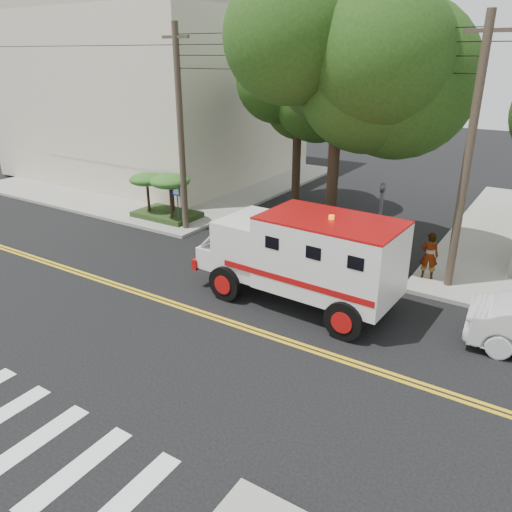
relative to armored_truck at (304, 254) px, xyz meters
The scene contains 12 objects.
ground 3.86m from the armored_truck, 136.41° to the right, with size 100.00×100.00×0.00m, color black.
sidewalk_nw 19.55m from the armored_truck, 145.14° to the left, with size 17.00×17.00×0.15m, color gray.
building_left 22.24m from the armored_truck, 144.91° to the left, with size 16.00×14.00×10.00m, color beige.
utility_pole_left 9.27m from the armored_truck, 155.79° to the left, with size 0.28×0.28×9.00m, color #382D23.
utility_pole_right 6.05m from the armored_truck, 45.14° to the left, with size 0.28×0.28×9.00m, color #382D23.
tree_main 6.67m from the armored_truck, 98.09° to the left, with size 6.08×5.70×9.85m.
tree_left 11.45m from the armored_truck, 118.73° to the left, with size 4.48×4.20×7.70m.
traffic_signal 3.52m from the armored_truck, 67.87° to the left, with size 0.15×0.18×3.60m.
accessibility_sign 9.49m from the armored_truck, 156.33° to the left, with size 0.45×0.10×2.02m.
palm_planter 10.80m from the armored_truck, 156.76° to the left, with size 3.52×2.63×2.36m.
armored_truck is the anchor object (origin of this frame).
pedestrian_a 5.05m from the armored_truck, 52.89° to the left, with size 0.64×0.42×1.75m, color gray.
Camera 1 is at (9.17, -11.02, 7.77)m, focal length 35.00 mm.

